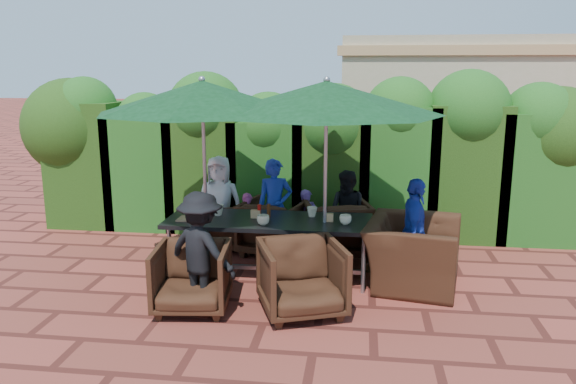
# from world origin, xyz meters

# --- Properties ---
(ground) EXTENTS (80.00, 80.00, 0.00)m
(ground) POSITION_xyz_m (0.00, 0.00, 0.00)
(ground) COLOR brown
(ground) RESTS_ON ground
(dining_table) EXTENTS (2.50, 0.90, 0.75)m
(dining_table) POSITION_xyz_m (-0.15, 0.19, 0.68)
(dining_table) COLOR black
(dining_table) RESTS_ON ground
(umbrella_left) EXTENTS (2.54, 2.54, 2.46)m
(umbrella_left) POSITION_xyz_m (-0.93, 0.17, 2.21)
(umbrella_left) COLOR gray
(umbrella_left) RESTS_ON ground
(umbrella_right) EXTENTS (2.69, 2.69, 2.46)m
(umbrella_right) POSITION_xyz_m (0.53, 0.15, 2.21)
(umbrella_right) COLOR gray
(umbrella_right) RESTS_ON ground
(chair_far_left) EXTENTS (0.83, 0.79, 0.75)m
(chair_far_left) POSITION_xyz_m (-0.89, 1.24, 0.37)
(chair_far_left) COLOR black
(chair_far_left) RESTS_ON ground
(chair_far_mid) EXTENTS (0.98, 0.94, 0.84)m
(chair_far_mid) POSITION_xyz_m (-0.25, 1.13, 0.42)
(chair_far_mid) COLOR black
(chair_far_mid) RESTS_ON ground
(chair_far_right) EXTENTS (1.02, 0.99, 0.87)m
(chair_far_right) POSITION_xyz_m (0.63, 1.13, 0.44)
(chair_far_right) COLOR black
(chair_far_right) RESTS_ON ground
(chair_near_left) EXTENTS (0.85, 0.80, 0.79)m
(chair_near_left) POSITION_xyz_m (-0.81, -0.86, 0.40)
(chair_near_left) COLOR black
(chair_near_left) RESTS_ON ground
(chair_near_right) EXTENTS (1.05, 1.02, 0.86)m
(chair_near_right) POSITION_xyz_m (0.36, -0.79, 0.43)
(chair_near_right) COLOR black
(chair_near_right) RESTS_ON ground
(chair_end_right) EXTENTS (0.99, 1.33, 1.05)m
(chair_end_right) POSITION_xyz_m (1.58, 0.20, 0.52)
(chair_end_right) COLOR black
(chair_end_right) RESTS_ON ground
(adult_far_left) EXTENTS (0.68, 0.41, 1.35)m
(adult_far_left) POSITION_xyz_m (-1.03, 1.21, 0.68)
(adult_far_left) COLOR silver
(adult_far_left) RESTS_ON ground
(adult_far_mid) EXTENTS (0.56, 0.50, 1.34)m
(adult_far_mid) POSITION_xyz_m (-0.22, 1.12, 0.67)
(adult_far_mid) COLOR #1F37AA
(adult_far_mid) RESTS_ON ground
(adult_far_right) EXTENTS (0.65, 0.51, 1.19)m
(adult_far_right) POSITION_xyz_m (0.80, 1.17, 0.60)
(adult_far_right) COLOR black
(adult_far_right) RESTS_ON ground
(adult_near_left) EXTENTS (0.91, 0.68, 1.29)m
(adult_near_left) POSITION_xyz_m (-0.71, -0.82, 0.65)
(adult_near_left) COLOR black
(adult_near_left) RESTS_ON ground
(adult_end_right) EXTENTS (0.43, 0.78, 1.29)m
(adult_end_right) POSITION_xyz_m (1.60, 0.26, 0.64)
(adult_end_right) COLOR #1F37AA
(adult_end_right) RESTS_ON ground
(child_left) EXTENTS (0.34, 0.29, 0.84)m
(child_left) POSITION_xyz_m (-0.61, 1.16, 0.42)
(child_left) COLOR #CD4896
(child_left) RESTS_ON ground
(child_right) EXTENTS (0.40, 0.37, 0.89)m
(child_right) POSITION_xyz_m (0.21, 1.29, 0.44)
(child_right) COLOR #754AA0
(child_right) RESTS_ON ground
(pedestrian_a) EXTENTS (1.89, 1.01, 1.92)m
(pedestrian_a) POSITION_xyz_m (1.28, 4.18, 0.96)
(pedestrian_a) COLOR green
(pedestrian_a) RESTS_ON ground
(pedestrian_b) EXTENTS (0.92, 0.63, 1.80)m
(pedestrian_b) POSITION_xyz_m (2.24, 4.30, 0.90)
(pedestrian_b) COLOR #CD4896
(pedestrian_b) RESTS_ON ground
(pedestrian_c) EXTENTS (1.27, 1.09, 1.82)m
(pedestrian_c) POSITION_xyz_m (3.22, 4.37, 0.91)
(pedestrian_c) COLOR gray
(pedestrian_c) RESTS_ON ground
(cup_a) EXTENTS (0.18, 0.18, 0.14)m
(cup_a) POSITION_xyz_m (-1.08, 0.07, 0.82)
(cup_a) COLOR beige
(cup_a) RESTS_ON dining_table
(cup_b) EXTENTS (0.14, 0.14, 0.13)m
(cup_b) POSITION_xyz_m (-0.81, 0.28, 0.82)
(cup_b) COLOR beige
(cup_b) RESTS_ON dining_table
(cup_c) EXTENTS (0.15, 0.15, 0.12)m
(cup_c) POSITION_xyz_m (-0.18, -0.07, 0.81)
(cup_c) COLOR beige
(cup_c) RESTS_ON dining_table
(cup_d) EXTENTS (0.13, 0.13, 0.12)m
(cup_d) POSITION_xyz_m (0.36, 0.37, 0.81)
(cup_d) COLOR beige
(cup_d) RESTS_ON dining_table
(cup_e) EXTENTS (0.14, 0.14, 0.11)m
(cup_e) POSITION_xyz_m (0.78, 0.08, 0.81)
(cup_e) COLOR beige
(cup_e) RESTS_ON dining_table
(ketchup_bottle) EXTENTS (0.04, 0.04, 0.17)m
(ketchup_bottle) POSITION_xyz_m (-0.28, 0.23, 0.83)
(ketchup_bottle) COLOR #B20C0A
(ketchup_bottle) RESTS_ON dining_table
(sauce_bottle) EXTENTS (0.04, 0.04, 0.17)m
(sauce_bottle) POSITION_xyz_m (-0.16, 0.26, 0.83)
(sauce_bottle) COLOR #4C230C
(sauce_bottle) RESTS_ON dining_table
(serving_tray) EXTENTS (0.35, 0.25, 0.02)m
(serving_tray) POSITION_xyz_m (-1.07, 0.05, 0.76)
(serving_tray) COLOR #946947
(serving_tray) RESTS_ON dining_table
(number_block_left) EXTENTS (0.12, 0.06, 0.10)m
(number_block_left) POSITION_xyz_m (-0.32, 0.23, 0.80)
(number_block_left) COLOR tan
(number_block_left) RESTS_ON dining_table
(number_block_right) EXTENTS (0.12, 0.06, 0.10)m
(number_block_right) POSITION_xyz_m (0.57, 0.18, 0.80)
(number_block_right) COLOR tan
(number_block_right) RESTS_ON dining_table
(hedge_wall) EXTENTS (9.10, 1.60, 2.54)m
(hedge_wall) POSITION_xyz_m (-0.06, 2.32, 1.36)
(hedge_wall) COLOR #1C3C10
(hedge_wall) RESTS_ON ground
(building) EXTENTS (6.20, 3.08, 3.20)m
(building) POSITION_xyz_m (3.50, 6.99, 1.61)
(building) COLOR #BDAA8C
(building) RESTS_ON ground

